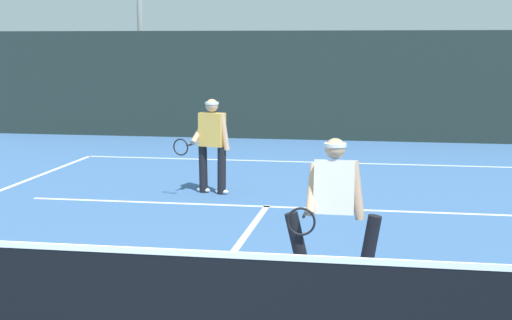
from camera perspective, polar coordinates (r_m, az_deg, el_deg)
name	(u,v)px	position (r m, az deg, el deg)	size (l,w,h in m)	color
court_line_baseline_far	(299,162)	(17.01, 3.25, -0.13)	(9.87, 0.10, 0.01)	white
court_line_service	(267,206)	(12.39, 0.79, -3.50)	(8.04, 0.10, 0.01)	white
court_line_centre	(228,260)	(9.43, -2.14, -7.47)	(0.10, 6.40, 0.01)	white
tennis_net	(146,308)	(6.32, -8.20, -10.88)	(10.82, 0.09, 1.09)	#1E4723
player_near	(334,207)	(8.19, 5.83, -3.49)	(1.05, 0.86, 1.65)	black
player_far	(212,142)	(13.36, -3.34, 1.38)	(0.92, 0.90, 1.67)	black
back_fence_windscreen	(316,86)	(20.76, 4.52, 5.56)	(19.07, 0.12, 2.95)	#1F2C29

